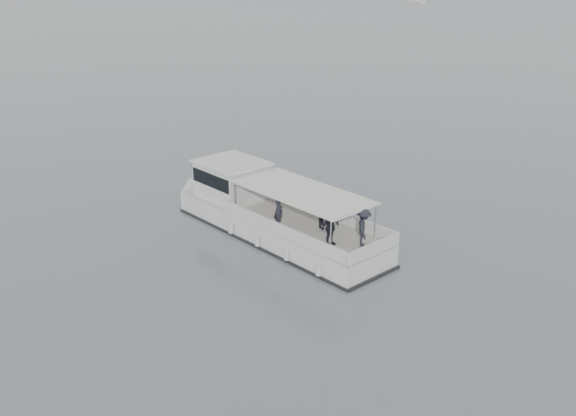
% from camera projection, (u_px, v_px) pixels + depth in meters
% --- Properties ---
extents(ground, '(1400.00, 1400.00, 0.00)m').
position_uv_depth(ground, '(177.00, 218.00, 33.46)').
color(ground, slate).
rests_on(ground, ground).
extents(tour_boat, '(13.50, 7.27, 5.76)m').
position_uv_depth(tour_boat, '(263.00, 212.00, 31.63)').
color(tour_boat, silver).
rests_on(tour_boat, ground).
extents(moored_fleet, '(438.43, 331.25, 9.81)m').
position_uv_depth(moored_fleet, '(553.00, 0.00, 204.77)').
color(moored_fleet, silver).
rests_on(moored_fleet, ground).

